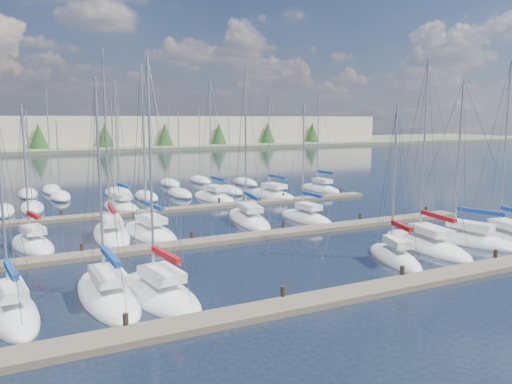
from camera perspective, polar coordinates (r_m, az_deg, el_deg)
name	(u,v)px	position (r m, az deg, el deg)	size (l,w,h in m)	color
ground	(124,179)	(80.60, -14.80, 1.48)	(400.00, 400.00, 0.00)	#182131
dock_near	(356,293)	(27.65, 11.41, -11.21)	(44.00, 1.93, 1.10)	#6B5E4C
dock_mid	(244,237)	(39.14, -1.33, -5.19)	(44.00, 1.93, 1.10)	#6B5E4C
dock_far	(187,209)	(51.88, -7.94, -1.88)	(44.00, 1.93, 1.10)	#6B5E4C
sailboat_d	(395,258)	(34.64, 15.57, -7.25)	(3.77, 6.81, 11.05)	white
sailboat_q	(272,195)	(60.28, 1.87, -0.35)	(3.89, 9.19, 12.86)	white
sailboat_c	(159,293)	(27.43, -11.00, -11.31)	(4.00, 8.25, 13.25)	white
sailboat_l	(306,218)	(46.60, 5.77, -2.99)	(2.85, 7.53, 11.45)	white
sailboat_k	(248,219)	(45.88, -0.87, -3.12)	(4.38, 10.40, 15.06)	white
sailboat_o	(121,207)	(54.08, -15.15, -1.64)	(3.78, 7.81, 14.09)	white
sailboat_e	(426,245)	(38.85, 18.85, -5.71)	(4.20, 9.49, 14.41)	white
sailboat_g	(506,239)	(43.09, 26.62, -4.79)	(4.67, 9.12, 14.41)	white
sailboat_h	(33,245)	(40.27, -24.18, -5.51)	(3.82, 6.82, 11.17)	white
sailboat_r	(320,189)	(65.75, 7.36, 0.34)	(2.87, 8.16, 13.22)	white
sailboat_a	(12,312)	(27.26, -26.15, -12.16)	(3.08, 7.69, 10.98)	white
sailboat_p	(214,197)	(58.55, -4.82, -0.63)	(3.58, 9.09, 14.93)	white
sailboat_j	(150,232)	(41.51, -12.05, -4.55)	(3.97, 8.93, 14.41)	white
sailboat_b	(108,294)	(27.94, -16.60, -11.16)	(2.96, 8.93, 12.21)	white
sailboat_f	(464,240)	(41.47, 22.66, -5.04)	(4.96, 9.41, 12.93)	white
sailboat_i	(111,234)	(41.68, -16.20, -4.63)	(3.58, 9.83, 15.48)	white
distant_boats	(117,192)	(63.93, -15.61, -0.04)	(36.93, 20.75, 13.30)	#9EA0A5
shoreline	(15,125)	(168.21, -25.79, 6.94)	(400.00, 60.00, 38.00)	#666B51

